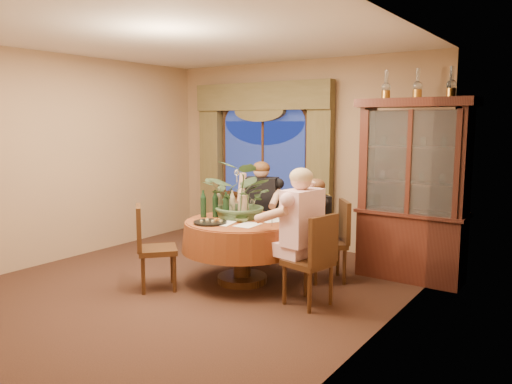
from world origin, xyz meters
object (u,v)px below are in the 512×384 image
Objects in this scene: wine_bottle_1 at (215,204)px; wine_bottle_5 at (232,204)px; chair_front_left at (158,248)px; centerpiece_plant at (243,169)px; wine_bottle_0 at (226,206)px; person_pink at (302,235)px; oil_lamp_left at (386,85)px; dining_table at (242,251)px; china_cabinet at (413,191)px; chair_back_right at (327,241)px; oil_lamp_center at (418,83)px; person_scarf at (317,228)px; wine_bottle_3 at (203,204)px; olive_bowl at (242,220)px; wine_bottle_2 at (231,202)px; oil_lamp_right at (452,82)px; chair_right at (308,260)px; stoneware_vase at (243,206)px; person_back at (262,212)px; wine_bottle_4 at (219,202)px; chair_back at (260,227)px.

wine_bottle_5 is (0.18, 0.10, 0.00)m from wine_bottle_1.
chair_front_left is 0.97× the size of centerpiece_plant.
person_pink is at bearing -2.96° from wine_bottle_0.
person_pink is at bearing -5.29° from wine_bottle_1.
oil_lamp_left reaches higher than wine_bottle_5.
wine_bottle_0 is at bearing -153.63° from dining_table.
chair_front_left is at bearing -138.59° from china_cabinet.
china_cabinet is 1.31m from oil_lamp_left.
chair_back_right is at bearing 28.93° from wine_bottle_1.
person_scarf is at bearing -148.56° from oil_lamp_center.
oil_lamp_center is at bearing 33.36° from wine_bottle_5.
wine_bottle_3 is (-2.09, -1.37, -0.17)m from china_cabinet.
centerpiece_plant is 0.44m from wine_bottle_5.
oil_lamp_left is 0.35× the size of chair_back_right.
china_cabinet is 1.77× the size of person_scarf.
olive_bowl is (-1.54, -1.34, -1.56)m from oil_lamp_center.
wine_bottle_2 is 0.35m from wine_bottle_3.
oil_lamp_right reaches higher than wine_bottle_2.
wine_bottle_5 reaches higher than chair_right.
china_cabinet is at bearing -104.94° from person_scarf.
china_cabinet is 1.22m from person_scarf.
oil_lamp_left is 0.24× the size of person_pink.
wine_bottle_1 is (-0.30, -0.17, 0.03)m from stoneware_vase.
oil_lamp_center is 1.03× the size of wine_bottle_2.
person_pink reaches higher than wine_bottle_3.
person_scarf is 1.41m from wine_bottle_3.
wine_bottle_1 is at bearing 66.31° from person_back.
oil_lamp_center is at bearing 29.57° from wine_bottle_4.
olive_bowl is at bearing 95.00° from person_pink.
oil_lamp_left is 2.61m from wine_bottle_3.
oil_lamp_left reaches higher than olive_bowl.
chair_right is at bearing -112.43° from oil_lamp_center.
dining_table is at bearing -147.49° from oil_lamp_right.
wine_bottle_5 is (-1.19, 0.28, 0.44)m from chair_right.
centerpiece_plant is at bearing 87.55° from chair_back.
chair_back_right is 0.21m from person_scarf.
wine_bottle_2 is at bearing -154.07° from oil_lamp_right.
oil_lamp_center is 0.28× the size of person_scarf.
person_pink is (1.22, -1.01, 0.23)m from chair_back.
wine_bottle_1 is 1.00× the size of wine_bottle_3.
stoneware_vase reaches higher than chair_back_right.
wine_bottle_3 reaches higher than chair_front_left.
chair_back is 1.60m from person_pink.
wine_bottle_4 is (0.07, 0.22, 0.00)m from wine_bottle_3.
person_scarf is at bearing 89.16° from chair_front_left.
wine_bottle_2 is at bearing 132.17° from wine_bottle_5.
person_pink is at bearing 150.47° from person_scarf.
person_scarf is 0.97m from olive_bowl.
oil_lamp_left is at bearing 180.00° from china_cabinet.
person_pink is 0.85m from person_scarf.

